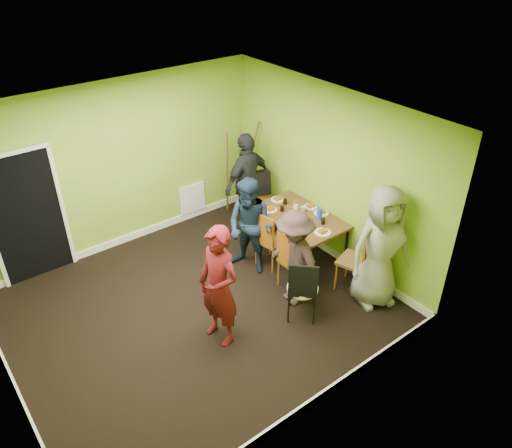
# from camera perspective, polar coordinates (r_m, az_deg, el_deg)

# --- Properties ---
(ground) EXTENTS (5.00, 5.00, 0.00)m
(ground) POSITION_cam_1_polar(r_m,az_deg,el_deg) (7.35, -6.70, -9.56)
(ground) COLOR black
(ground) RESTS_ON ground
(room_walls) EXTENTS (5.04, 4.54, 2.82)m
(room_walls) POSITION_cam_1_polar(r_m,az_deg,el_deg) (6.76, -7.58, -3.15)
(room_walls) COLOR #81A52A
(room_walls) RESTS_ON ground
(dining_table) EXTENTS (0.90, 1.50, 0.75)m
(dining_table) POSITION_cam_1_polar(r_m,az_deg,el_deg) (8.01, 5.01, 0.62)
(dining_table) COLOR black
(dining_table) RESTS_ON ground
(chair_left_far) EXTENTS (0.48, 0.47, 0.99)m
(chair_left_far) POSITION_cam_1_polar(r_m,az_deg,el_deg) (7.79, 1.40, -1.49)
(chair_left_far) COLOR #CA6B13
(chair_left_far) RESTS_ON ground
(chair_left_near) EXTENTS (0.43, 0.43, 1.00)m
(chair_left_near) POSITION_cam_1_polar(r_m,az_deg,el_deg) (7.34, 4.10, -3.87)
(chair_left_near) COLOR #CA6B13
(chair_left_near) RESTS_ON ground
(chair_back_end) EXTENTS (0.58, 0.64, 1.09)m
(chair_back_end) POSITION_cam_1_polar(r_m,az_deg,el_deg) (8.67, 0.27, 3.89)
(chair_back_end) COLOR #CA6B13
(chair_back_end) RESTS_ON ground
(chair_front_end) EXTENTS (0.55, 0.55, 1.06)m
(chair_front_end) POSITION_cam_1_polar(r_m,az_deg,el_deg) (7.42, 11.87, -3.76)
(chair_front_end) COLOR #CA6B13
(chair_front_end) RESTS_ON ground
(chair_bentwood) EXTENTS (0.55, 0.55, 1.00)m
(chair_bentwood) POSITION_cam_1_polar(r_m,az_deg,el_deg) (6.82, 5.36, -7.20)
(chair_bentwood) COLOR black
(chair_bentwood) RESTS_ON ground
(easel) EXTENTS (0.72, 0.67, 1.79)m
(easel) POSITION_cam_1_polar(r_m,az_deg,el_deg) (9.05, -1.81, 6.00)
(easel) COLOR brown
(easel) RESTS_ON ground
(plate_near_left) EXTENTS (0.22, 0.22, 0.01)m
(plate_near_left) POSITION_cam_1_polar(r_m,az_deg,el_deg) (8.10, 1.66, 1.62)
(plate_near_left) COLOR white
(plate_near_left) RESTS_ON dining_table
(plate_near_right) EXTENTS (0.21, 0.21, 0.01)m
(plate_near_right) POSITION_cam_1_polar(r_m,az_deg,el_deg) (7.61, 5.07, -0.67)
(plate_near_right) COLOR white
(plate_near_right) RESTS_ON dining_table
(plate_far_back) EXTENTS (0.23, 0.23, 0.01)m
(plate_far_back) POSITION_cam_1_polar(r_m,az_deg,el_deg) (8.40, 2.49, 2.80)
(plate_far_back) COLOR white
(plate_far_back) RESTS_ON dining_table
(plate_far_front) EXTENTS (0.25, 0.25, 0.01)m
(plate_far_front) POSITION_cam_1_polar(r_m,az_deg,el_deg) (7.59, 7.63, -0.96)
(plate_far_front) COLOR white
(plate_far_front) RESTS_ON dining_table
(plate_wall_back) EXTENTS (0.22, 0.22, 0.01)m
(plate_wall_back) POSITION_cam_1_polar(r_m,az_deg,el_deg) (8.24, 6.27, 1.98)
(plate_wall_back) COLOR white
(plate_wall_back) RESTS_ON dining_table
(plate_wall_front) EXTENTS (0.24, 0.24, 0.01)m
(plate_wall_front) POSITION_cam_1_polar(r_m,az_deg,el_deg) (8.08, 7.45, 1.24)
(plate_wall_front) COLOR white
(plate_wall_front) RESTS_ON dining_table
(thermos) EXTENTS (0.08, 0.08, 0.23)m
(thermos) POSITION_cam_1_polar(r_m,az_deg,el_deg) (7.93, 4.57, 1.72)
(thermos) COLOR white
(thermos) RESTS_ON dining_table
(blue_bottle) EXTENTS (0.08, 0.08, 0.20)m
(blue_bottle) POSITION_cam_1_polar(r_m,az_deg,el_deg) (7.87, 7.26, 1.18)
(blue_bottle) COLOR blue
(blue_bottle) RESTS_ON dining_table
(orange_bottle) EXTENTS (0.03, 0.03, 0.09)m
(orange_bottle) POSITION_cam_1_polar(r_m,az_deg,el_deg) (8.05, 4.21, 1.66)
(orange_bottle) COLOR #CA6B13
(orange_bottle) RESTS_ON dining_table
(glass_mid) EXTENTS (0.07, 0.07, 0.09)m
(glass_mid) POSITION_cam_1_polar(r_m,az_deg,el_deg) (8.07, 2.99, 1.77)
(glass_mid) COLOR black
(glass_mid) RESTS_ON dining_table
(glass_back) EXTENTS (0.07, 0.07, 0.09)m
(glass_back) POSITION_cam_1_polar(r_m,az_deg,el_deg) (8.27, 3.33, 2.58)
(glass_back) COLOR black
(glass_back) RESTS_ON dining_table
(glass_front) EXTENTS (0.06, 0.06, 0.10)m
(glass_front) POSITION_cam_1_polar(r_m,az_deg,el_deg) (7.78, 7.67, 0.34)
(glass_front) COLOR black
(glass_front) RESTS_ON dining_table
(cup_a) EXTENTS (0.13, 0.13, 0.10)m
(cup_a) POSITION_cam_1_polar(r_m,az_deg,el_deg) (7.68, 4.81, 0.02)
(cup_a) COLOR white
(cup_a) RESTS_ON dining_table
(cup_b) EXTENTS (0.09, 0.09, 0.09)m
(cup_b) POSITION_cam_1_polar(r_m,az_deg,el_deg) (8.09, 5.43, 1.73)
(cup_b) COLOR white
(cup_b) RESTS_ON dining_table
(person_standing) EXTENTS (0.51, 0.69, 1.71)m
(person_standing) POSITION_cam_1_polar(r_m,az_deg,el_deg) (6.34, -4.26, -7.17)
(person_standing) COLOR #560E12
(person_standing) RESTS_ON ground
(person_left_far) EXTENTS (0.82, 0.92, 1.58)m
(person_left_far) POSITION_cam_1_polar(r_m,az_deg,el_deg) (7.60, -0.66, -0.31)
(person_left_far) COLOR #162439
(person_left_far) RESTS_ON ground
(person_left_near) EXTENTS (0.66, 1.02, 1.49)m
(person_left_near) POSITION_cam_1_polar(r_m,az_deg,el_deg) (7.00, 4.39, -3.97)
(person_left_near) COLOR #332222
(person_left_near) RESTS_ON ground
(person_back_end) EXTENTS (1.10, 0.61, 1.78)m
(person_back_end) POSITION_cam_1_polar(r_m,az_deg,el_deg) (8.68, -0.97, 4.83)
(person_back_end) COLOR black
(person_back_end) RESTS_ON ground
(person_front_end) EXTENTS (1.05, 0.86, 1.86)m
(person_front_end) POSITION_cam_1_polar(r_m,az_deg,el_deg) (7.10, 14.08, -2.61)
(person_front_end) COLOR gray
(person_front_end) RESTS_ON ground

